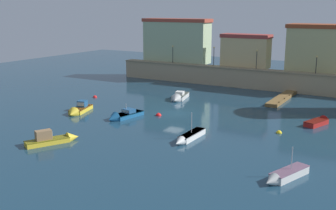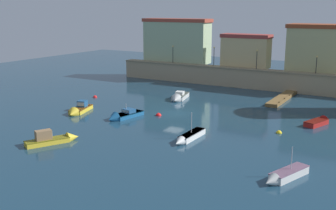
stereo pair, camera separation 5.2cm
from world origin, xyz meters
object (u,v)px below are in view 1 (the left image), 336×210
(quay_lamp_3, at_px, (317,61))
(moored_boat_6, at_px, (179,97))
(moored_boat_4, at_px, (54,139))
(mooring_buoy_0, at_px, (95,97))
(mooring_buoy_2, at_px, (279,133))
(moored_boat_5, at_px, (122,116))
(quay_lamp_2, at_px, (257,56))
(moored_boat_1, at_px, (319,122))
(moored_boat_2, at_px, (78,110))
(moored_boat_3, at_px, (284,175))
(mooring_buoy_1, at_px, (158,116))
(quay_lamp_1, at_px, (214,53))
(quay_lamp_0, at_px, (173,51))
(moored_boat_0, at_px, (188,137))

(quay_lamp_3, bearing_deg, moored_boat_6, -139.36)
(moored_boat_4, distance_m, mooring_buoy_0, 24.12)
(mooring_buoy_2, bearing_deg, moored_boat_5, -169.04)
(quay_lamp_2, bearing_deg, moored_boat_1, -52.18)
(moored_boat_2, height_order, moored_boat_3, moored_boat_3)
(quay_lamp_2, bearing_deg, mooring_buoy_2, -65.72)
(quay_lamp_3, xyz_separation_m, mooring_buoy_1, (-15.66, -26.11, -5.73))
(moored_boat_2, bearing_deg, moored_boat_1, 93.04)
(moored_boat_2, relative_size, moored_boat_5, 0.98)
(quay_lamp_2, bearing_deg, quay_lamp_1, -180.00)
(moored_boat_6, relative_size, mooring_buoy_1, 7.51)
(mooring_buoy_0, bearing_deg, moored_boat_6, 23.01)
(moored_boat_3, relative_size, mooring_buoy_0, 8.24)
(moored_boat_4, bearing_deg, moored_boat_1, -19.03)
(quay_lamp_3, distance_m, mooring_buoy_1, 30.98)
(moored_boat_1, bearing_deg, moored_boat_2, 129.50)
(mooring_buoy_0, bearing_deg, quay_lamp_1, 60.17)
(quay_lamp_1, xyz_separation_m, moored_boat_4, (-0.34, -42.18, -5.64))
(quay_lamp_2, height_order, moored_boat_3, quay_lamp_2)
(quay_lamp_2, xyz_separation_m, quay_lamp_3, (10.54, 0.00, -0.30))
(quay_lamp_2, relative_size, moored_boat_6, 0.60)
(quay_lamp_2, xyz_separation_m, moored_boat_3, (15.90, -39.43, -5.62))
(moored_boat_2, xyz_separation_m, mooring_buoy_0, (-4.78, 9.36, -0.41))
(quay_lamp_0, xyz_separation_m, mooring_buoy_1, (12.55, -26.11, -6.01))
(moored_boat_1, bearing_deg, moored_boat_0, 160.97)
(quay_lamp_3, xyz_separation_m, moored_boat_3, (5.36, -39.43, -5.32))
(quay_lamp_3, relative_size, mooring_buoy_0, 4.46)
(mooring_buoy_1, bearing_deg, moored_boat_2, -157.82)
(quay_lamp_0, height_order, moored_boat_0, quay_lamp_0)
(quay_lamp_3, height_order, mooring_buoy_0, quay_lamp_3)
(moored_boat_3, relative_size, moored_boat_6, 0.94)
(quay_lamp_1, bearing_deg, moored_boat_6, -86.76)
(quay_lamp_2, distance_m, quay_lamp_3, 10.55)
(moored_boat_2, relative_size, mooring_buoy_0, 8.68)
(moored_boat_5, height_order, mooring_buoy_1, moored_boat_5)
(quay_lamp_1, bearing_deg, moored_boat_0, -70.30)
(quay_lamp_3, distance_m, moored_boat_1, 20.66)
(quay_lamp_1, relative_size, mooring_buoy_0, 5.43)
(quay_lamp_2, relative_size, moored_boat_3, 0.63)
(moored_boat_0, height_order, moored_boat_3, moored_boat_0)
(moored_boat_1, height_order, moored_boat_3, moored_boat_3)
(moored_boat_2, relative_size, mooring_buoy_2, 8.64)
(quay_lamp_2, height_order, moored_boat_1, quay_lamp_2)
(quay_lamp_1, xyz_separation_m, moored_boat_6, (0.88, -15.62, -5.67))
(moored_boat_0, xyz_separation_m, moored_boat_6, (-11.20, 18.13, 0.07))
(mooring_buoy_1, bearing_deg, moored_boat_0, -41.38)
(moored_boat_3, relative_size, mooring_buoy_1, 7.06)
(quay_lamp_0, bearing_deg, moored_boat_4, -78.23)
(quay_lamp_1, xyz_separation_m, quay_lamp_3, (19.08, 0.00, -0.38))
(quay_lamp_3, bearing_deg, mooring_buoy_0, -145.88)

